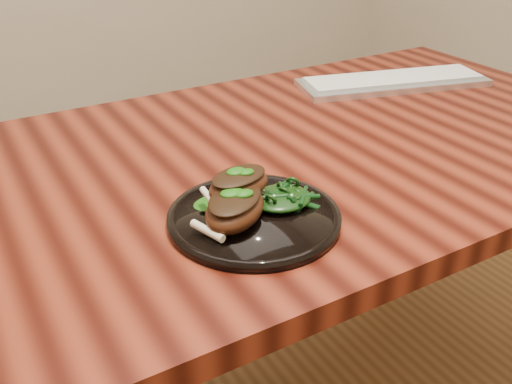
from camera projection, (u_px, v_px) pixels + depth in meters
desk at (261, 192)px, 1.07m from camera, size 1.60×0.80×0.75m
plate at (254, 217)px, 0.82m from camera, size 0.25×0.25×0.02m
lamb_chop_front at (235, 207)px, 0.78m from camera, size 0.14×0.13×0.05m
lamb_chop_back at (238, 184)px, 0.81m from camera, size 0.11×0.09×0.04m
herb_smear at (218, 202)px, 0.84m from camera, size 0.08×0.05×0.00m
greens_heap at (281, 195)px, 0.84m from camera, size 0.09×0.09×0.03m
keyboard at (393, 81)px, 1.37m from camera, size 0.48×0.25×0.02m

